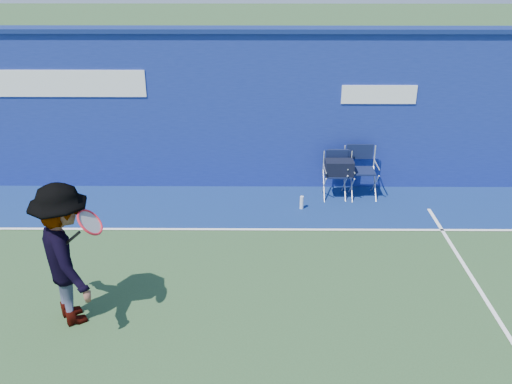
{
  "coord_description": "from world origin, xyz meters",
  "views": [
    {
      "loc": [
        1.37,
        -4.94,
        4.51
      ],
      "look_at": [
        1.32,
        2.6,
        1.0
      ],
      "focal_mm": 38.0,
      "sensor_mm": 36.0,
      "label": 1
    }
  ],
  "objects_px": {
    "tennis_player": "(66,255)",
    "water_bottle": "(302,203)",
    "directors_chair_left": "(338,179)",
    "directors_chair_right": "(360,181)"
  },
  "relations": [
    {
      "from": "tennis_player",
      "to": "water_bottle",
      "type": "bearing_deg",
      "value": 45.17
    },
    {
      "from": "directors_chair_left",
      "to": "tennis_player",
      "type": "relative_size",
      "value": 0.47
    },
    {
      "from": "directors_chair_left",
      "to": "directors_chair_right",
      "type": "height_order",
      "value": "directors_chair_right"
    },
    {
      "from": "directors_chair_left",
      "to": "tennis_player",
      "type": "height_order",
      "value": "tennis_player"
    },
    {
      "from": "directors_chair_right",
      "to": "tennis_player",
      "type": "bearing_deg",
      "value": -138.92
    },
    {
      "from": "directors_chair_left",
      "to": "water_bottle",
      "type": "relative_size",
      "value": 3.54
    },
    {
      "from": "directors_chair_right",
      "to": "tennis_player",
      "type": "distance_m",
      "value": 5.79
    },
    {
      "from": "water_bottle",
      "to": "tennis_player",
      "type": "bearing_deg",
      "value": -134.83
    },
    {
      "from": "directors_chair_right",
      "to": "water_bottle",
      "type": "relative_size",
      "value": 3.85
    },
    {
      "from": "water_bottle",
      "to": "directors_chair_right",
      "type": "bearing_deg",
      "value": 26.56
    }
  ]
}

